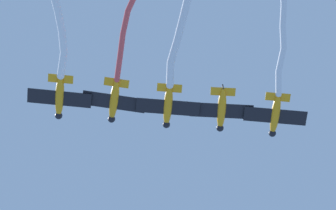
{
  "coord_description": "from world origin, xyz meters",
  "views": [
    {
      "loc": [
        -13.75,
        36.42,
        4.52
      ],
      "look_at": [
        -4.95,
        5.26,
        87.77
      ],
      "focal_mm": 76.63,
      "sensor_mm": 36.0,
      "label": 1
    }
  ],
  "objects_px": {
    "airplane_lead": "(275,115)",
    "airplane_trail": "(60,97)",
    "airplane_left_wing": "(222,110)",
    "airplane_slot": "(114,101)",
    "airplane_right_wing": "(168,106)"
  },
  "relations": [
    {
      "from": "airplane_left_wing",
      "to": "airplane_slot",
      "type": "height_order",
      "value": "same"
    },
    {
      "from": "airplane_left_wing",
      "to": "airplane_trail",
      "type": "relative_size",
      "value": 1.01
    },
    {
      "from": "airplane_right_wing",
      "to": "airplane_trail",
      "type": "xyz_separation_m",
      "value": [
        12.62,
        4.81,
        0.0
      ]
    },
    {
      "from": "airplane_slot",
      "to": "airplane_trail",
      "type": "relative_size",
      "value": 0.99
    },
    {
      "from": "airplane_left_wing",
      "to": "airplane_slot",
      "type": "xyz_separation_m",
      "value": [
        12.63,
        4.82,
        0.0
      ]
    },
    {
      "from": "airplane_lead",
      "to": "airplane_trail",
      "type": "bearing_deg",
      "value": 89.91
    },
    {
      "from": "airplane_lead",
      "to": "airplane_left_wing",
      "type": "bearing_deg",
      "value": 89.91
    },
    {
      "from": "airplane_left_wing",
      "to": "airplane_right_wing",
      "type": "bearing_deg",
      "value": 92.13
    },
    {
      "from": "airplane_right_wing",
      "to": "airplane_left_wing",
      "type": "bearing_deg",
      "value": -89.56
    },
    {
      "from": "airplane_right_wing",
      "to": "airplane_lead",
      "type": "bearing_deg",
      "value": -89.56
    },
    {
      "from": "airplane_left_wing",
      "to": "airplane_right_wing",
      "type": "distance_m",
      "value": 6.76
    },
    {
      "from": "airplane_lead",
      "to": "airplane_trail",
      "type": "height_order",
      "value": "same"
    },
    {
      "from": "airplane_lead",
      "to": "airplane_slot",
      "type": "bearing_deg",
      "value": 89.91
    },
    {
      "from": "airplane_left_wing",
      "to": "airplane_slot",
      "type": "distance_m",
      "value": 13.52
    },
    {
      "from": "airplane_lead",
      "to": "airplane_right_wing",
      "type": "bearing_deg",
      "value": 89.91
    }
  ]
}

